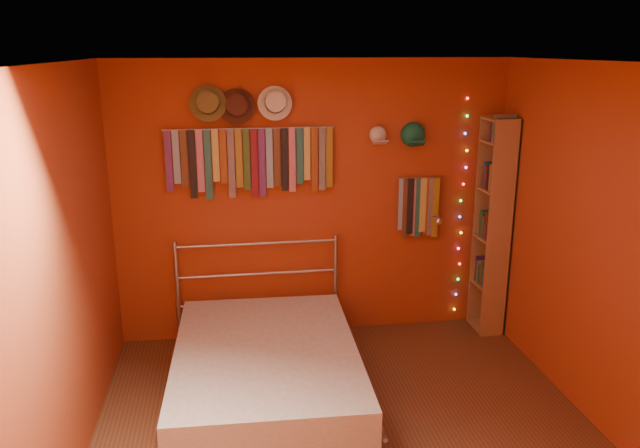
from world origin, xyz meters
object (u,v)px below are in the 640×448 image
reading_lamp (437,220)px  bookshelf (497,226)px  bed (266,370)px  tie_rack (251,158)px

reading_lamp → bookshelf: (0.57, -0.00, -0.08)m
reading_lamp → bed: reading_lamp is taller
reading_lamp → bed: bearing=-151.0°
tie_rack → reading_lamp: tie_rack is taller
tie_rack → bed: 1.78m
bed → tie_rack: bearing=93.1°
reading_lamp → bookshelf: size_ratio=0.14×
tie_rack → bed: (0.03, -1.04, -1.44)m
bookshelf → bed: bearing=-157.8°
tie_rack → bed: tie_rack is taller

